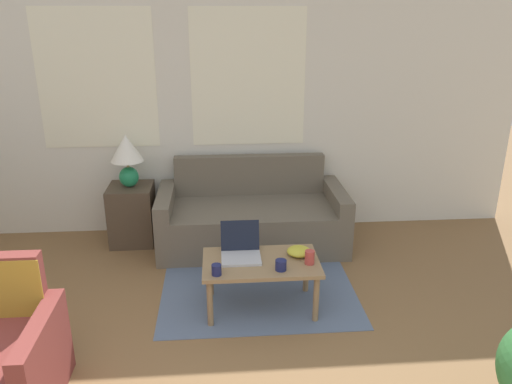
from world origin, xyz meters
The scene contains 11 objects.
wall_back centered at (0.00, 3.49, 1.31)m, with size 6.72×0.06×2.60m.
rug centered at (0.62, 2.45, 0.00)m, with size 1.56×1.82×0.01m.
couch centered at (0.63, 3.06, 0.26)m, with size 1.77×0.83×0.81m.
side_table centered at (-0.53, 3.18, 0.29)m, with size 0.42×0.42×0.58m.
table_lamp centered at (-0.53, 3.18, 0.90)m, with size 0.31×0.31×0.51m.
coffee_table centered at (0.62, 1.91, 0.35)m, with size 0.87×0.52×0.40m.
laptop centered at (0.47, 2.00, 0.45)m, with size 0.30×0.30×0.25m.
cup_navy centered at (0.75, 1.76, 0.44)m, with size 0.08×0.08×0.08m.
cup_yellow centered at (0.29, 1.72, 0.44)m, with size 0.07×0.07×0.08m.
cup_white centered at (0.97, 1.84, 0.45)m, with size 0.07×0.07×0.10m.
snack_bowl centered at (0.92, 1.99, 0.43)m, with size 0.18×0.18×0.06m.
Camera 1 is at (0.32, -1.40, 2.15)m, focal length 35.00 mm.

